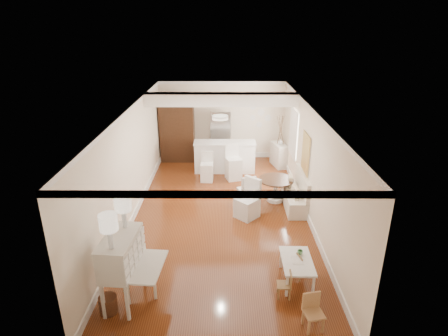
{
  "coord_description": "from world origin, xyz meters",
  "views": [
    {
      "loc": [
        0.12,
        -8.72,
        4.79
      ],
      "look_at": [
        0.08,
        0.3,
        1.21
      ],
      "focal_mm": 30.0,
      "sensor_mm": 36.0,
      "label": 1
    }
  ],
  "objects_px": {
    "kids_table": "(296,271)",
    "bar_stool_right": "(234,163)",
    "slip_chair_near": "(247,199)",
    "breakfast_counter": "(225,157)",
    "kids_chair_b": "(294,268)",
    "kids_chair_c": "(314,313)",
    "dining_table": "(276,190)",
    "sideboard": "(279,155)",
    "gustavian_armchair": "(139,269)",
    "kids_chair_a": "(284,285)",
    "secretary_bureau": "(123,269)",
    "bar_stool_left": "(207,167)",
    "fridge": "(230,137)",
    "slip_chair_far": "(246,189)",
    "pantry_cabinet": "(177,130)",
    "wicker_basket": "(108,304)"
  },
  "relations": [
    {
      "from": "wicker_basket",
      "to": "fridge",
      "type": "height_order",
      "value": "fridge"
    },
    {
      "from": "gustavian_armchair",
      "to": "kids_chair_c",
      "type": "xyz_separation_m",
      "value": [
        3.03,
        -0.86,
        -0.21
      ]
    },
    {
      "from": "kids_chair_a",
      "to": "sideboard",
      "type": "height_order",
      "value": "sideboard"
    },
    {
      "from": "kids_chair_b",
      "to": "kids_chair_c",
      "type": "relative_size",
      "value": 0.82
    },
    {
      "from": "sideboard",
      "to": "kids_chair_b",
      "type": "bearing_deg",
      "value": -109.55
    },
    {
      "from": "pantry_cabinet",
      "to": "kids_chair_b",
      "type": "bearing_deg",
      "value": -65.74
    },
    {
      "from": "kids_chair_b",
      "to": "dining_table",
      "type": "xyz_separation_m",
      "value": [
        0.07,
        3.46,
        0.07
      ]
    },
    {
      "from": "pantry_cabinet",
      "to": "sideboard",
      "type": "bearing_deg",
      "value": -9.27
    },
    {
      "from": "kids_table",
      "to": "kids_chair_b",
      "type": "bearing_deg",
      "value": 122.89
    },
    {
      "from": "wicker_basket",
      "to": "sideboard",
      "type": "bearing_deg",
      "value": 61.13
    },
    {
      "from": "gustavian_armchair",
      "to": "dining_table",
      "type": "bearing_deg",
      "value": -54.75
    },
    {
      "from": "kids_chair_a",
      "to": "bar_stool_right",
      "type": "height_order",
      "value": "bar_stool_right"
    },
    {
      "from": "sideboard",
      "to": "gustavian_armchair",
      "type": "bearing_deg",
      "value": -132.17
    },
    {
      "from": "kids_chair_b",
      "to": "dining_table",
      "type": "distance_m",
      "value": 3.46
    },
    {
      "from": "sideboard",
      "to": "dining_table",
      "type": "bearing_deg",
      "value": -114.2
    },
    {
      "from": "gustavian_armchair",
      "to": "wicker_basket",
      "type": "height_order",
      "value": "gustavian_armchair"
    },
    {
      "from": "gustavian_armchair",
      "to": "breakfast_counter",
      "type": "bearing_deg",
      "value": -31.32
    },
    {
      "from": "dining_table",
      "to": "breakfast_counter",
      "type": "relative_size",
      "value": 0.48
    },
    {
      "from": "secretary_bureau",
      "to": "gustavian_armchair",
      "type": "distance_m",
      "value": 0.34
    },
    {
      "from": "breakfast_counter",
      "to": "bar_stool_left",
      "type": "bearing_deg",
      "value": -123.52
    },
    {
      "from": "pantry_cabinet",
      "to": "kids_table",
      "type": "bearing_deg",
      "value": -65.65
    },
    {
      "from": "fridge",
      "to": "slip_chair_far",
      "type": "bearing_deg",
      "value": -83.47
    },
    {
      "from": "bar_stool_right",
      "to": "slip_chair_near",
      "type": "bearing_deg",
      "value": -100.69
    },
    {
      "from": "kids_chair_a",
      "to": "pantry_cabinet",
      "type": "distance_m",
      "value": 7.87
    },
    {
      "from": "breakfast_counter",
      "to": "bar_stool_right",
      "type": "xyz_separation_m",
      "value": [
        0.28,
        -0.71,
        0.05
      ]
    },
    {
      "from": "kids_chair_a",
      "to": "fridge",
      "type": "xyz_separation_m",
      "value": [
        -0.9,
        7.27,
        0.64
      ]
    },
    {
      "from": "bar_stool_left",
      "to": "fridge",
      "type": "xyz_separation_m",
      "value": [
        0.77,
        1.9,
        0.43
      ]
    },
    {
      "from": "slip_chair_far",
      "to": "pantry_cabinet",
      "type": "height_order",
      "value": "pantry_cabinet"
    },
    {
      "from": "dining_table",
      "to": "sideboard",
      "type": "distance_m",
      "value": 2.79
    },
    {
      "from": "kids_table",
      "to": "secretary_bureau",
      "type": "bearing_deg",
      "value": -170.31
    },
    {
      "from": "fridge",
      "to": "bar_stool_right",
      "type": "bearing_deg",
      "value": -87.36
    },
    {
      "from": "kids_chair_a",
      "to": "pantry_cabinet",
      "type": "height_order",
      "value": "pantry_cabinet"
    },
    {
      "from": "gustavian_armchair",
      "to": "dining_table",
      "type": "height_order",
      "value": "gustavian_armchair"
    },
    {
      "from": "slip_chair_near",
      "to": "breakfast_counter",
      "type": "bearing_deg",
      "value": 143.83
    },
    {
      "from": "sideboard",
      "to": "bar_stool_right",
      "type": "bearing_deg",
      "value": -158.06
    },
    {
      "from": "kids_chair_c",
      "to": "breakfast_counter",
      "type": "height_order",
      "value": "breakfast_counter"
    },
    {
      "from": "kids_table",
      "to": "kids_chair_a",
      "type": "distance_m",
      "value": 0.54
    },
    {
      "from": "bar_stool_left",
      "to": "pantry_cabinet",
      "type": "relative_size",
      "value": 0.41
    },
    {
      "from": "breakfast_counter",
      "to": "pantry_cabinet",
      "type": "height_order",
      "value": "pantry_cabinet"
    },
    {
      "from": "kids_chair_b",
      "to": "fridge",
      "type": "xyz_separation_m",
      "value": [
        -1.16,
        6.77,
        0.64
      ]
    },
    {
      "from": "kids_chair_b",
      "to": "bar_stool_right",
      "type": "bearing_deg",
      "value": 177.72
    },
    {
      "from": "slip_chair_near",
      "to": "secretary_bureau",
      "type": "bearing_deg",
      "value": -83.67
    },
    {
      "from": "secretary_bureau",
      "to": "kids_table",
      "type": "height_order",
      "value": "secretary_bureau"
    },
    {
      "from": "kids_table",
      "to": "kids_chair_a",
      "type": "xyz_separation_m",
      "value": [
        -0.31,
        -0.44,
        0.02
      ]
    },
    {
      "from": "gustavian_armchair",
      "to": "pantry_cabinet",
      "type": "relative_size",
      "value": 0.46
    },
    {
      "from": "kids_table",
      "to": "bar_stool_right",
      "type": "xyz_separation_m",
      "value": [
        -1.13,
        5.08,
        0.32
      ]
    },
    {
      "from": "fridge",
      "to": "sideboard",
      "type": "xyz_separation_m",
      "value": [
        1.7,
        -0.56,
        -0.5
      ]
    },
    {
      "from": "gustavian_armchair",
      "to": "bar_stool_right",
      "type": "bearing_deg",
      "value": -35.79
    },
    {
      "from": "slip_chair_far",
      "to": "kids_chair_b",
      "type": "bearing_deg",
      "value": 84.38
    },
    {
      "from": "breakfast_counter",
      "to": "sideboard",
      "type": "bearing_deg",
      "value": 14.52
    }
  ]
}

